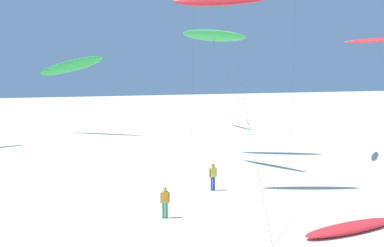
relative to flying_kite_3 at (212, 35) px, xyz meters
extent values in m
cylinder|color=#4C4C51|center=(-0.37, 2.91, -1.94)|extent=(2.52, 5.22, 16.63)
ellipsoid|color=green|center=(0.00, 0.00, 0.00)|extent=(3.44, 6.61, 1.70)
ellipsoid|color=#EA5193|center=(0.00, 0.00, 0.04)|extent=(2.82, 6.44, 1.09)
cylinder|color=#4C4C51|center=(0.51, -3.71, -5.18)|extent=(1.04, 7.45, 10.15)
ellipsoid|color=red|center=(19.52, 3.38, 0.39)|extent=(2.46, 7.97, 0.69)
ellipsoid|color=#19B2B7|center=(19.52, 3.38, 0.42)|extent=(1.82, 8.01, 0.38)
cylinder|color=#4C4C51|center=(-3.66, -11.70, -4.35)|extent=(2.33, 9.49, 11.82)
cylinder|color=#4C4C51|center=(6.93, -0.77, -2.42)|extent=(2.51, 3.41, 15.67)
ellipsoid|color=green|center=(-7.05, 24.45, -2.05)|extent=(7.44, 6.76, 3.25)
ellipsoid|color=orange|center=(-7.05, 24.45, -2.01)|extent=(6.93, 6.43, 2.41)
cylinder|color=#4C4C51|center=(-7.97, 20.95, -6.20)|extent=(1.84, 7.02, 8.12)
ellipsoid|color=yellow|center=(9.52, 24.79, 2.06)|extent=(1.24, 6.54, 1.99)
ellipsoid|color=#19B2B7|center=(9.52, 24.79, 2.10)|extent=(0.57, 6.59, 1.28)
cylinder|color=#4C4C51|center=(8.44, 20.28, -4.14)|extent=(2.18, 9.04, 12.24)
ellipsoid|color=red|center=(-0.27, -16.03, -10.08)|extent=(5.63, 1.65, 0.36)
ellipsoid|color=purple|center=(-0.27, -16.03, -10.06)|extent=(2.57, 1.20, 0.21)
cylinder|color=#338E56|center=(-7.60, -10.78, -9.84)|extent=(0.14, 0.14, 0.82)
cylinder|color=#338E56|center=(-7.76, -10.75, -9.84)|extent=(0.14, 0.14, 0.82)
cube|color=orange|center=(-7.68, -10.77, -9.13)|extent=(0.33, 0.25, 0.60)
cylinder|color=tan|center=(-7.47, -10.80, -9.17)|extent=(0.09, 0.09, 0.56)
cylinder|color=tan|center=(-7.89, -10.73, -9.17)|extent=(0.09, 0.09, 0.56)
sphere|color=tan|center=(-7.68, -10.77, -8.70)|extent=(0.21, 0.21, 0.21)
cylinder|color=#284CA3|center=(-3.06, -6.55, -9.81)|extent=(0.14, 0.14, 0.89)
cylinder|color=#284CA3|center=(-2.89, -6.55, -9.81)|extent=(0.14, 0.14, 0.89)
cube|color=yellow|center=(-2.98, -6.55, -9.06)|extent=(0.30, 0.21, 0.61)
cylinder|color=#9E7051|center=(-3.19, -6.54, -9.10)|extent=(0.09, 0.09, 0.56)
cylinder|color=#9E7051|center=(-2.77, -6.55, -9.10)|extent=(0.09, 0.09, 0.56)
sphere|color=#9E7051|center=(-2.98, -6.55, -8.62)|extent=(0.21, 0.21, 0.21)
camera|label=1|loc=(-15.47, -32.92, -2.84)|focal=44.02mm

